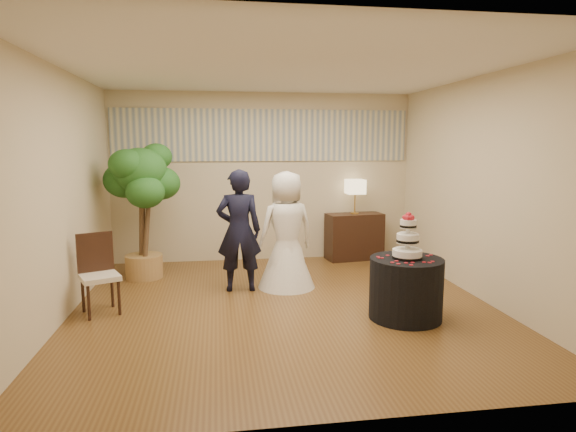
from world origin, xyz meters
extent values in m
cube|color=brown|center=(0.00, 0.00, 0.00)|extent=(5.00, 5.00, 0.00)
cube|color=white|center=(0.00, 0.00, 2.80)|extent=(5.00, 5.00, 0.00)
cube|color=beige|center=(0.00, 2.50, 1.40)|extent=(5.00, 0.06, 2.80)
cube|color=beige|center=(0.00, -2.50, 1.40)|extent=(5.00, 0.06, 2.80)
cube|color=beige|center=(-2.50, 0.00, 1.40)|extent=(0.06, 5.00, 2.80)
cube|color=beige|center=(2.50, 0.00, 1.40)|extent=(0.06, 5.00, 2.80)
cube|color=#AEB0A0|center=(0.00, 2.48, 2.10)|extent=(4.90, 0.02, 0.85)
imported|color=black|center=(-0.51, 0.75, 0.82)|extent=(0.60, 0.40, 1.63)
imported|color=white|center=(0.14, 0.81, 0.80)|extent=(0.96, 0.96, 1.60)
cylinder|color=black|center=(1.29, -0.59, 0.35)|extent=(0.85, 0.85, 0.69)
cube|color=black|center=(1.52, 2.26, 0.39)|extent=(0.99, 0.54, 0.79)
camera|label=1|loc=(-0.79, -5.56, 1.94)|focal=30.00mm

